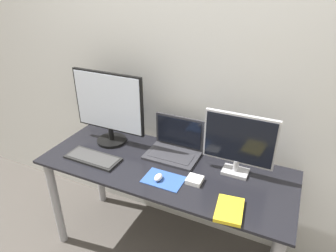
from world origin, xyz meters
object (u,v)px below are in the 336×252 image
object	(u,v)px
mouse	(158,177)
monitor_left	(109,107)
laptop	(175,146)
monitor_right	(239,142)
power_brick	(195,180)
keyboard	(93,158)
book	(229,210)

from	to	relation	value
mouse	monitor_left	bearing A→B (deg)	152.39
laptop	mouse	xyz separation A→B (m)	(0.03, -0.32, -0.04)
laptop	monitor_right	bearing A→B (deg)	-6.21
mouse	power_brick	distance (m)	0.22
keyboard	mouse	distance (m)	0.51
mouse	book	size ratio (longest dim) A/B	0.32
keyboard	book	bearing A→B (deg)	-5.95
monitor_left	power_brick	bearing A→B (deg)	-15.11
monitor_left	keyboard	distance (m)	0.37
laptop	power_brick	size ratio (longest dim) A/B	3.89
book	power_brick	bearing A→B (deg)	148.20
monitor_right	power_brick	size ratio (longest dim) A/B	4.71
mouse	book	xyz separation A→B (m)	(0.46, -0.08, -0.01)
keyboard	power_brick	size ratio (longest dim) A/B	4.17
power_brick	keyboard	bearing A→B (deg)	-175.41
monitor_right	book	world-z (taller)	monitor_right
keyboard	monitor_right	bearing A→B (deg)	15.63
mouse	book	bearing A→B (deg)	-9.84
monitor_left	mouse	world-z (taller)	monitor_left
monitor_right	keyboard	world-z (taller)	monitor_right
monitor_right	book	size ratio (longest dim) A/B	1.98
power_brick	monitor_left	bearing A→B (deg)	164.89
monitor_left	power_brick	distance (m)	0.81
monitor_left	power_brick	size ratio (longest dim) A/B	5.97
monitor_left	mouse	xyz separation A→B (m)	(0.53, -0.28, -0.26)
keyboard	power_brick	distance (m)	0.72
laptop	mouse	bearing A→B (deg)	-84.31
keyboard	mouse	world-z (taller)	mouse
keyboard	power_brick	xyz separation A→B (m)	(0.71, 0.06, 0.01)
book	power_brick	distance (m)	0.30
monitor_right	laptop	xyz separation A→B (m)	(-0.44, 0.05, -0.16)
monitor_left	keyboard	bearing A→B (deg)	-85.29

